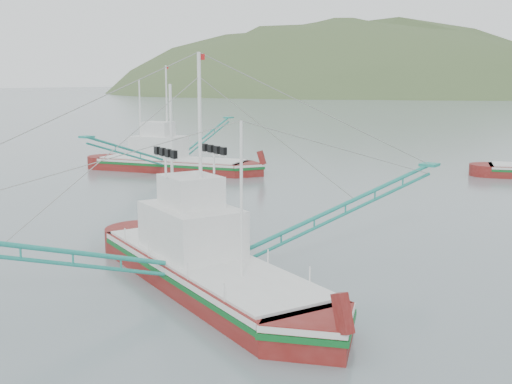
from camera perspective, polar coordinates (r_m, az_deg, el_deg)
The scene contains 4 objects.
ground at distance 32.03m, azimuth -6.20°, elevation -7.19°, with size 1200.00×1200.00×0.00m, color slate.
main_boat at distance 29.38m, azimuth -4.52°, elevation -4.00°, with size 15.97×26.94×11.44m.
bg_boat_left at distance 66.86m, azimuth -7.57°, elevation 3.63°, with size 16.45×28.35×11.66m.
headland_left at distance 432.27m, azimuth 7.35°, elevation 8.67°, with size 448.00×308.00×210.00m, color #40552B.
Camera 1 is at (20.20, -22.99, 9.43)m, focal length 45.00 mm.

